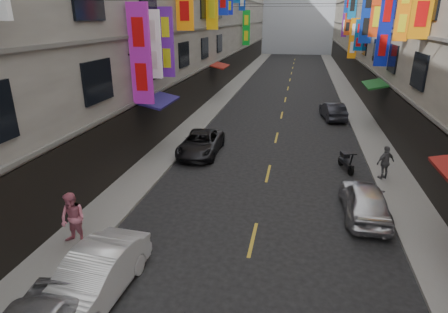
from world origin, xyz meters
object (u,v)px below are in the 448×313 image
at_px(car_right_far, 333,111).
at_px(pedestrian_lfar, 73,219).
at_px(car_left_far, 201,143).
at_px(scooter_far_right, 346,162).
at_px(car_right_mid, 365,200).
at_px(car_left_mid, 94,278).
at_px(pedestrian_rfar, 385,162).

bearing_deg(car_right_far, pedestrian_lfar, 54.57).
height_order(car_left_far, car_right_far, car_right_far).
relative_size(scooter_far_right, car_right_mid, 0.45).
bearing_deg(car_left_far, car_left_mid, -90.37).
height_order(scooter_far_right, car_right_mid, car_right_mid).
height_order(car_left_mid, car_right_mid, car_left_mid).
relative_size(car_left_mid, car_right_mid, 1.06).
bearing_deg(car_right_far, car_left_far, 41.53).
bearing_deg(pedestrian_rfar, car_right_mid, 38.18).
bearing_deg(car_right_far, scooter_far_right, 81.09).
xyz_separation_m(car_left_mid, pedestrian_rfar, (9.26, 9.95, 0.25)).
bearing_deg(car_left_mid, pedestrian_rfar, 50.01).
bearing_deg(car_right_mid, car_left_mid, 37.66).
bearing_deg(car_left_mid, pedestrian_lfar, 134.56).
bearing_deg(scooter_far_right, car_right_mid, 76.67).
relative_size(car_right_mid, pedestrian_rfar, 2.43).
height_order(car_left_mid, pedestrian_lfar, pedestrian_lfar).
xyz_separation_m(scooter_far_right, car_left_mid, (-7.64, -10.98, 0.25)).
bearing_deg(car_left_mid, scooter_far_right, 58.12).
bearing_deg(car_right_mid, pedestrian_lfar, 21.73).
height_order(scooter_far_right, car_right_far, car_right_far).
bearing_deg(pedestrian_lfar, car_left_mid, -37.42).
relative_size(car_left_far, pedestrian_rfar, 2.74).
bearing_deg(pedestrian_rfar, pedestrian_lfar, 3.82).
bearing_deg(car_right_mid, pedestrian_rfar, -111.79).
relative_size(car_left_far, car_right_mid, 1.13).
bearing_deg(car_right_far, car_left_mid, 61.44).
xyz_separation_m(car_right_far, pedestrian_rfar, (1.59, -11.34, 0.30)).
xyz_separation_m(car_left_far, pedestrian_rfar, (9.41, -1.93, 0.31)).
height_order(car_left_far, pedestrian_lfar, pedestrian_lfar).
distance_m(scooter_far_right, pedestrian_lfar, 13.02).
relative_size(car_left_mid, car_right_far, 1.08).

